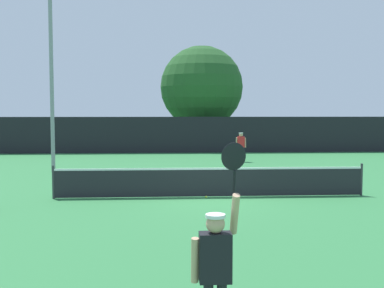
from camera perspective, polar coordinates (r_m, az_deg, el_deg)
ground_plane at (r=15.52m, az=2.23°, el=-6.42°), size 120.00×120.00×0.00m
tennis_net at (r=15.44m, az=2.24°, el=-4.55°), size 10.20×0.08×1.07m
perimeter_fence at (r=31.72m, az=-0.66°, el=1.12°), size 35.50×0.12×2.43m
player_serving at (r=5.72m, az=2.94°, el=-13.77°), size 0.67×0.39×2.44m
player_receiving at (r=26.29m, az=5.94°, el=0.00°), size 0.57×0.24×1.61m
tennis_ball at (r=15.34m, az=1.71°, el=-6.41°), size 0.07×0.07×0.07m
light_pole at (r=22.84m, az=-16.67°, el=9.14°), size 1.18×0.28×8.70m
large_tree at (r=35.56m, az=1.18°, el=6.88°), size 6.18×6.18×7.69m
parked_car_near at (r=39.52m, az=-12.59°, el=0.96°), size 2.43×4.41×1.69m
parked_car_mid at (r=37.94m, az=8.98°, el=0.88°), size 1.92×4.21×1.69m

